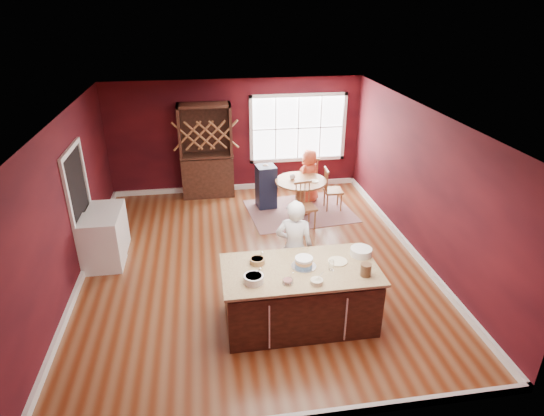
{
  "coord_description": "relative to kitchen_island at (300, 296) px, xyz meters",
  "views": [
    {
      "loc": [
        -0.76,
        -7.03,
        4.41
      ],
      "look_at": [
        0.33,
        0.03,
        1.05
      ],
      "focal_mm": 30.0,
      "sensor_mm": 36.0,
      "label": 1
    }
  ],
  "objects": [
    {
      "name": "seated_woman",
      "position": [
        1.12,
        4.23,
        0.19
      ],
      "size": [
        0.73,
        0.68,
        1.25
      ],
      "primitive_type": "imported",
      "rotation": [
        0.0,
        0.0,
        3.77
      ],
      "color": "#CE4E2E",
      "rests_on": "ground"
    },
    {
      "name": "hutch",
      "position": [
        -1.19,
        4.95,
        0.67
      ],
      "size": [
        1.21,
        0.5,
        2.21
      ],
      "primitive_type": "cube",
      "color": "#3C2A17",
      "rests_on": "ground"
    },
    {
      "name": "chair_north",
      "position": [
        1.13,
        4.44,
        0.08
      ],
      "size": [
        0.49,
        0.47,
        1.05
      ],
      "primitive_type": null,
      "rotation": [
        0.0,
        0.0,
        3.28
      ],
      "color": "brown",
      "rests_on": "ground"
    },
    {
      "name": "white_tub",
      "position": [
        0.96,
        0.22,
        0.54
      ],
      "size": [
        0.32,
        0.32,
        0.11
      ],
      "primitive_type": "cylinder",
      "color": "silver",
      "rests_on": "kitchen_island"
    },
    {
      "name": "bowl_olive",
      "position": [
        0.14,
        -0.4,
        0.51
      ],
      "size": [
        0.17,
        0.17,
        0.06
      ],
      "primitive_type": "cylinder",
      "color": "#F7E3BF",
      "rests_on": "kitchen_island"
    },
    {
      "name": "dinner_plate",
      "position": [
        0.57,
        0.08,
        0.49
      ],
      "size": [
        0.28,
        0.28,
        0.02
      ],
      "primitive_type": "cylinder",
      "color": "#ECE9BA",
      "rests_on": "kitchen_island"
    },
    {
      "name": "high_chair",
      "position": [
        0.09,
        4.08,
        0.07
      ],
      "size": [
        0.46,
        0.46,
        1.03
      ],
      "primitive_type": null,
      "rotation": [
        0.0,
        0.0,
        0.12
      ],
      "color": "black",
      "rests_on": "ground"
    },
    {
      "name": "stoneware_crock",
      "position": [
        0.84,
        -0.31,
        0.57
      ],
      "size": [
        0.15,
        0.15,
        0.18
      ],
      "primitive_type": "cylinder",
      "color": "brown",
      "rests_on": "kitchen_island"
    },
    {
      "name": "layer_cake",
      "position": [
        0.06,
        0.04,
        0.55
      ],
      "size": [
        0.36,
        0.36,
        0.15
      ],
      "primitive_type": null,
      "color": "white",
      "rests_on": "kitchen_island"
    },
    {
      "name": "table_plate",
      "position": [
        1.07,
        3.6,
        0.32
      ],
      "size": [
        0.21,
        0.21,
        0.02
      ],
      "primitive_type": "cylinder",
      "color": "beige",
      "rests_on": "dining_table"
    },
    {
      "name": "toddler",
      "position": [
        0.05,
        4.06,
        0.37
      ],
      "size": [
        0.18,
        0.14,
        0.26
      ],
      "primitive_type": null,
      "color": "#8CA5BF",
      "rests_on": "high_chair"
    },
    {
      "name": "dining_table",
      "position": [
        0.8,
        3.71,
        0.1
      ],
      "size": [
        1.12,
        1.12,
        0.75
      ],
      "color": "brown",
      "rests_on": "ground"
    },
    {
      "name": "window",
      "position": [
        1.04,
        5.2,
        1.06
      ],
      "size": [
        2.36,
        0.1,
        1.66
      ],
      "primitive_type": null,
      "color": "white",
      "rests_on": "room_shell"
    },
    {
      "name": "chair_east",
      "position": [
        1.56,
        3.73,
        0.05
      ],
      "size": [
        0.41,
        0.43,
        0.98
      ],
      "primitive_type": null,
      "rotation": [
        0.0,
        0.0,
        1.52
      ],
      "color": "brown",
      "rests_on": "ground"
    },
    {
      "name": "kitchen_island",
      "position": [
        0.0,
        0.0,
        0.0
      ],
      "size": [
        2.21,
        1.16,
        0.92
      ],
      "color": "black",
      "rests_on": "ground"
    },
    {
      "name": "doorway",
      "position": [
        -3.43,
        2.33,
        0.59
      ],
      "size": [
        0.08,
        1.26,
        2.13
      ],
      "primitive_type": null,
      "color": "white",
      "rests_on": "room_shell"
    },
    {
      "name": "bowl_blue",
      "position": [
        -0.69,
        -0.23,
        0.53
      ],
      "size": [
        0.27,
        0.27,
        0.11
      ],
      "primitive_type": "cylinder",
      "color": "white",
      "rests_on": "kitchen_island"
    },
    {
      "name": "chair_south",
      "position": [
        0.75,
        2.96,
        0.05
      ],
      "size": [
        0.47,
        0.45,
        0.98
      ],
      "primitive_type": null,
      "rotation": [
        0.0,
        0.0,
        0.17
      ],
      "color": "#995125",
      "rests_on": "ground"
    },
    {
      "name": "table_cup",
      "position": [
        0.64,
        3.8,
        0.36
      ],
      "size": [
        0.14,
        0.14,
        0.1
      ],
      "primitive_type": "imported",
      "rotation": [
        0.0,
        0.0,
        -0.1
      ],
      "color": "white",
      "rests_on": "dining_table"
    },
    {
      "name": "drinking_glass",
      "position": [
        0.42,
        -0.1,
        0.56
      ],
      "size": [
        0.08,
        0.08,
        0.15
      ],
      "primitive_type": "cylinder",
      "color": "white",
      "rests_on": "kitchen_island"
    },
    {
      "name": "rug",
      "position": [
        0.8,
        3.71,
        -0.43
      ],
      "size": [
        2.43,
        1.97,
        0.01
      ],
      "primitive_type": "cube",
      "rotation": [
        0.0,
        0.0,
        0.11
      ],
      "color": "brown",
      "rests_on": "ground"
    },
    {
      "name": "dryer",
      "position": [
        -3.1,
        2.65,
        0.01
      ],
      "size": [
        0.62,
        0.6,
        0.89
      ],
      "primitive_type": "cube",
      "color": "white",
      "rests_on": "ground"
    },
    {
      "name": "bowl_yellow",
      "position": [
        -0.58,
        0.23,
        0.52
      ],
      "size": [
        0.22,
        0.22,
        0.08
      ],
      "primitive_type": "cylinder",
      "color": "#9B794E",
      "rests_on": "kitchen_island"
    },
    {
      "name": "baker",
      "position": [
        0.07,
        0.75,
        0.38
      ],
      "size": [
        0.68,
        0.54,
        1.63
      ],
      "primitive_type": "imported",
      "rotation": [
        0.0,
        0.0,
        2.87
      ],
      "color": "white",
      "rests_on": "ground"
    },
    {
      "name": "washer",
      "position": [
        -3.1,
        2.01,
        0.03
      ],
      "size": [
        0.65,
        0.63,
        0.94
      ],
      "primitive_type": "cube",
      "color": "silver",
      "rests_on": "ground"
    },
    {
      "name": "bowl_pink",
      "position": [
        -0.24,
        -0.33,
        0.51
      ],
      "size": [
        0.15,
        0.15,
        0.06
      ],
      "primitive_type": "cylinder",
      "color": "silver",
      "rests_on": "kitchen_island"
    },
    {
      "name": "room_shell",
      "position": [
        -0.46,
        1.73,
        0.91
      ],
      "size": [
        7.0,
        7.0,
        7.0
      ],
      "color": "brown",
      "rests_on": "ground"
    }
  ]
}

